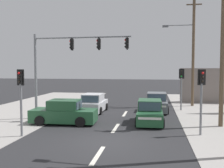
% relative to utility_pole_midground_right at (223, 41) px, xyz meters
% --- Properties ---
extents(ground_plane, '(140.00, 140.00, 0.00)m').
position_rel_utility_pole_midground_right_xyz_m(ground_plane, '(-6.36, -4.42, -5.29)').
color(ground_plane, '#28282B').
extents(lane_dash_near, '(0.20, 2.40, 0.01)m').
position_rel_utility_pole_midground_right_xyz_m(lane_dash_near, '(-6.36, -6.42, -5.29)').
color(lane_dash_near, silver).
rests_on(lane_dash_near, ground).
extents(lane_dash_mid, '(0.20, 2.40, 0.01)m').
position_rel_utility_pole_midground_right_xyz_m(lane_dash_mid, '(-6.36, -1.42, -5.29)').
color(lane_dash_mid, silver).
rests_on(lane_dash_mid, ground).
extents(lane_dash_far, '(0.20, 2.40, 0.01)m').
position_rel_utility_pole_midground_right_xyz_m(lane_dash_far, '(-6.36, 3.58, -5.29)').
color(lane_dash_far, silver).
rests_on(lane_dash_far, ground).
extents(utility_pole_midground_right, '(1.80, 0.26, 10.09)m').
position_rel_utility_pole_midground_right_xyz_m(utility_pole_midground_right, '(0.00, 0.00, 0.00)').
color(utility_pole_midground_right, brown).
rests_on(utility_pole_midground_right, ground).
extents(utility_pole_background_right, '(3.78, 0.28, 10.62)m').
position_rel_utility_pole_midground_right_xyz_m(utility_pole_background_right, '(-0.63, 8.77, 0.39)').
color(utility_pole_background_right, brown).
rests_on(utility_pole_background_right, ground).
extents(traffic_signal_mast, '(6.89, 0.54, 6.00)m').
position_rel_utility_pole_midground_right_xyz_m(traffic_signal_mast, '(-10.01, 0.49, -0.94)').
color(traffic_signal_mast, slate).
rests_on(traffic_signal_mast, ground).
extents(pedestal_signal_right_kerb, '(0.43, 0.31, 3.56)m').
position_rel_utility_pole_midground_right_xyz_m(pedestal_signal_right_kerb, '(-1.58, -2.39, -2.87)').
color(pedestal_signal_right_kerb, slate).
rests_on(pedestal_signal_right_kerb, ground).
extents(pedestal_signal_left_kerb, '(0.44, 0.31, 3.56)m').
position_rel_utility_pole_midground_right_xyz_m(pedestal_signal_left_kerb, '(-10.97, -4.18, -2.87)').
color(pedestal_signal_left_kerb, slate).
rests_on(pedestal_signal_left_kerb, ground).
extents(pedestal_signal_far_median, '(0.44, 0.31, 3.56)m').
position_rel_utility_pole_midground_right_xyz_m(pedestal_signal_far_median, '(-1.81, 5.99, -2.87)').
color(pedestal_signal_far_median, slate).
rests_on(pedestal_signal_far_median, ground).
extents(hatchback_receding_far, '(1.84, 3.67, 1.53)m').
position_rel_utility_pole_midground_right_xyz_m(hatchback_receding_far, '(-4.36, 0.29, -4.59)').
color(hatchback_receding_far, '#235633').
rests_on(hatchback_receding_far, ground).
extents(hatchback_kerbside_parked, '(1.85, 3.67, 1.53)m').
position_rel_utility_pole_midground_right_xyz_m(hatchback_kerbside_parked, '(-8.98, 3.95, -4.59)').
color(hatchback_kerbside_parked, silver).
rests_on(hatchback_kerbside_parked, ground).
extents(sedan_oncoming_near, '(1.92, 4.25, 1.56)m').
position_rel_utility_pole_midground_right_xyz_m(sedan_oncoming_near, '(-3.87, 5.25, -4.59)').
color(sedan_oncoming_near, slate).
rests_on(sedan_oncoming_near, ground).
extents(sedan_crossing_left, '(4.29, 2.01, 1.56)m').
position_rel_utility_pole_midground_right_xyz_m(sedan_crossing_left, '(-9.86, -0.71, -4.59)').
color(sedan_crossing_left, '#235633').
rests_on(sedan_crossing_left, ground).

